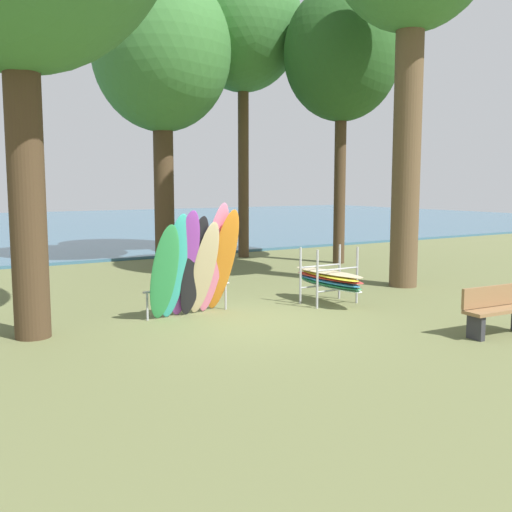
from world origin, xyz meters
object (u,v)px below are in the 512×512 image
(tree_mid_behind, at_px, (342,55))
(tree_far_left_back, at_px, (243,24))
(tree_far_right_back, at_px, (162,53))
(park_bench, at_px, (497,309))
(leaning_board_pile, at_px, (195,266))
(board_storage_rack, at_px, (329,279))

(tree_mid_behind, height_order, tree_far_left_back, tree_far_left_back)
(tree_far_right_back, distance_m, park_bench, 12.96)
(park_bench, bearing_deg, tree_far_left_back, 80.57)
(park_bench, bearing_deg, leaning_board_pile, 133.86)
(tree_far_left_back, height_order, tree_far_right_back, tree_far_left_back)
(tree_mid_behind, xyz_separation_m, tree_far_left_back, (-1.83, 3.10, 1.35))
(tree_far_left_back, distance_m, board_storage_rack, 11.47)
(leaning_board_pile, relative_size, park_bench, 1.59)
(leaning_board_pile, relative_size, board_storage_rack, 1.07)
(tree_far_left_back, bearing_deg, leaning_board_pile, -126.25)
(tree_far_right_back, relative_size, leaning_board_pile, 4.05)
(board_storage_rack, bearing_deg, park_bench, -78.80)
(tree_far_left_back, height_order, park_bench, tree_far_left_back)
(tree_mid_behind, bearing_deg, leaning_board_pile, -147.63)
(leaning_board_pile, xyz_separation_m, park_bench, (3.84, -4.00, -0.58))
(tree_mid_behind, distance_m, park_bench, 11.49)
(board_storage_rack, bearing_deg, leaning_board_pile, 174.82)
(tree_mid_behind, bearing_deg, tree_far_right_back, 154.32)
(tree_far_left_back, xyz_separation_m, board_storage_rack, (-2.72, -8.23, -7.51))
(tree_mid_behind, xyz_separation_m, park_bench, (-3.81, -8.85, -6.25))
(tree_far_left_back, bearing_deg, board_storage_rack, -108.29)
(tree_mid_behind, height_order, board_storage_rack, tree_mid_behind)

